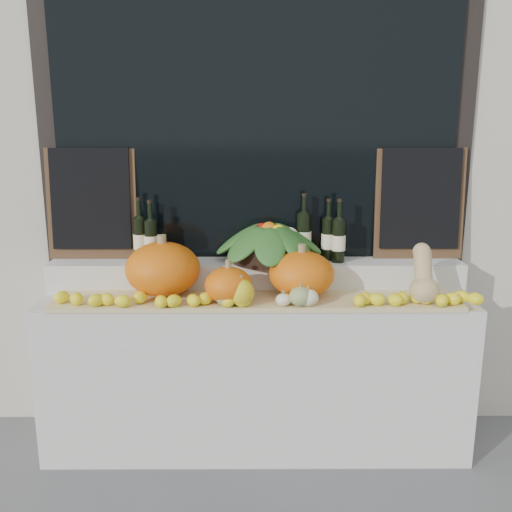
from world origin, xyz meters
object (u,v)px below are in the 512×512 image
at_px(pumpkin_right, 301,274).
at_px(wine_bottle_tall, 304,236).
at_px(pumpkin_left, 163,269).
at_px(butternut_squash, 424,279).
at_px(produce_bowl, 269,242).

xyz_separation_m(pumpkin_right, wine_bottle_tall, (0.03, 0.25, 0.15)).
height_order(pumpkin_left, pumpkin_right, pumpkin_left).
xyz_separation_m(pumpkin_left, wine_bottle_tall, (0.76, 0.23, 0.13)).
relative_size(pumpkin_left, butternut_squash, 1.34).
distance_m(pumpkin_right, butternut_squash, 0.62).
bearing_deg(pumpkin_right, wine_bottle_tall, 83.09).
relative_size(butternut_squash, wine_bottle_tall, 0.78).
bearing_deg(butternut_squash, pumpkin_right, 170.89).
bearing_deg(pumpkin_right, produce_bowl, 127.47).
distance_m(pumpkin_left, butternut_squash, 1.35).
bearing_deg(butternut_squash, produce_bowl, 158.04).
relative_size(pumpkin_right, butternut_squash, 1.17).
xyz_separation_m(pumpkin_right, butternut_squash, (0.61, -0.10, 0.00)).
xyz_separation_m(pumpkin_left, produce_bowl, (0.56, 0.19, 0.10)).
bearing_deg(pumpkin_left, butternut_squash, -5.13).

